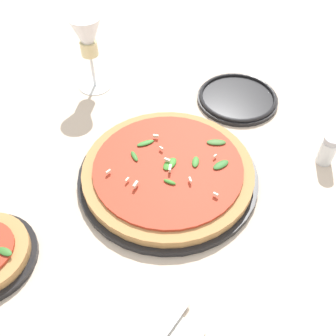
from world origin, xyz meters
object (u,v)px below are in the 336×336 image
(wine_glass, at_px, (88,41))
(side_plate_white, at_px, (238,98))
(pizza_arugula_main, at_px, (168,172))
(shaker_pepper, at_px, (328,150))

(wine_glass, relative_size, side_plate_white, 0.94)
(pizza_arugula_main, distance_m, shaker_pepper, 0.33)
(pizza_arugula_main, relative_size, wine_glass, 1.97)
(pizza_arugula_main, bearing_deg, side_plate_white, -177.20)
(pizza_arugula_main, height_order, wine_glass, wine_glass)
(wine_glass, relative_size, shaker_pepper, 2.72)
(wine_glass, height_order, shaker_pepper, wine_glass)
(wine_glass, bearing_deg, pizza_arugula_main, 67.95)
(wine_glass, xyz_separation_m, side_plate_white, (-0.16, 0.32, -0.12))
(pizza_arugula_main, distance_m, side_plate_white, 0.30)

